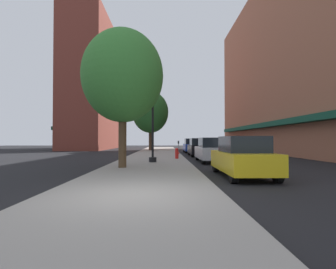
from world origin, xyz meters
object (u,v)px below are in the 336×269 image
(parking_meter_near, at_px, (178,146))
(car_black, at_px, (199,147))
(tree_near, at_px, (150,112))
(fire_hydrant, at_px, (177,153))
(car_silver, at_px, (212,150))
(tree_mid, at_px, (123,76))
(car_yellow, at_px, (242,157))
(car_blue, at_px, (192,146))
(lamppost, at_px, (153,113))

(parking_meter_near, height_order, car_black, car_black)
(parking_meter_near, distance_m, tree_near, 12.96)
(fire_hydrant, xyz_separation_m, car_black, (2.28, 4.86, 0.29))
(parking_meter_near, bearing_deg, tree_near, 105.08)
(car_silver, bearing_deg, tree_mid, -142.02)
(car_yellow, relative_size, car_blue, 1.00)
(fire_hydrant, xyz_separation_m, tree_near, (-2.85, 15.81, 4.71))
(fire_hydrant, xyz_separation_m, car_yellow, (2.28, -8.76, 0.29))
(fire_hydrant, bearing_deg, lamppost, -119.12)
(parking_meter_near, height_order, tree_near, tree_near)
(lamppost, relative_size, car_silver, 1.37)
(lamppost, height_order, tree_mid, tree_mid)
(fire_hydrant, distance_m, car_yellow, 9.05)
(lamppost, relative_size, car_blue, 1.37)
(fire_hydrant, xyz_separation_m, parking_meter_near, (0.33, 4.00, 0.43))
(car_black, height_order, car_blue, same)
(car_silver, bearing_deg, tree_near, 104.46)
(car_yellow, bearing_deg, tree_near, 99.83)
(lamppost, xyz_separation_m, car_silver, (3.93, 1.25, -2.39))
(parking_meter_near, xyz_separation_m, car_black, (1.95, 0.86, -0.14))
(tree_near, xyz_separation_m, car_black, (5.13, -10.94, -4.42))
(parking_meter_near, bearing_deg, car_silver, -71.15)
(lamppost, bearing_deg, fire_hydrant, 60.88)
(fire_hydrant, relative_size, tree_near, 0.10)
(tree_mid, bearing_deg, tree_near, 89.53)
(lamppost, relative_size, tree_near, 0.74)
(car_silver, bearing_deg, car_black, 88.13)
(car_silver, relative_size, car_blue, 1.00)
(fire_hydrant, height_order, parking_meter_near, parking_meter_near)
(parking_meter_near, distance_m, car_yellow, 12.91)
(tree_mid, bearing_deg, lamppost, 66.53)
(lamppost, relative_size, car_yellow, 1.37)
(tree_mid, height_order, car_black, tree_mid)
(car_yellow, xyz_separation_m, car_blue, (0.00, 20.17, 0.00))
(parking_meter_near, xyz_separation_m, car_yellow, (1.95, -12.76, -0.14))
(car_yellow, height_order, car_black, same)
(lamppost, xyz_separation_m, car_blue, (3.93, 14.38, -2.39))
(parking_meter_near, xyz_separation_m, car_blue, (1.95, 7.42, -0.14))
(car_blue, bearing_deg, tree_near, 137.20)
(parking_meter_near, bearing_deg, tree_mid, -108.34)
(car_silver, xyz_separation_m, car_blue, (0.00, 13.13, 0.00))
(parking_meter_near, relative_size, car_blue, 0.30)
(tree_near, distance_m, car_yellow, 25.48)
(car_blue, bearing_deg, tree_mid, -109.09)
(lamppost, height_order, tree_near, tree_near)
(car_yellow, distance_m, car_blue, 20.17)
(parking_meter_near, height_order, car_silver, car_silver)
(car_yellow, xyz_separation_m, car_silver, (0.00, 7.04, 0.00))
(fire_hydrant, distance_m, car_silver, 2.87)
(parking_meter_near, relative_size, tree_near, 0.17)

